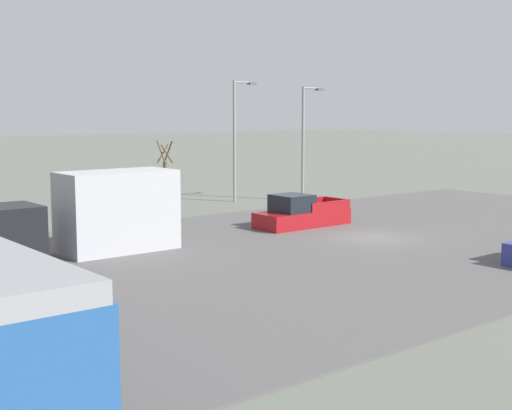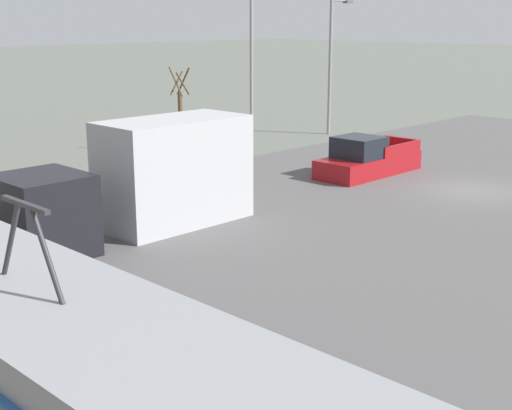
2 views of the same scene
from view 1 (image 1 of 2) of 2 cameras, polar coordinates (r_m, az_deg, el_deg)
name	(u,v)px [view 1 (image 1 of 2)]	position (r m, az deg, el deg)	size (l,w,h in m)	color
ground_plane	(375,239)	(35.18, 9.48, -2.73)	(320.00, 320.00, 0.00)	#60665B
road_surface	(375,239)	(35.18, 9.48, -2.66)	(22.99, 42.50, 0.08)	#565454
box_truck	(93,216)	(31.30, -12.93, -0.90)	(2.49, 8.53, 3.53)	black
pickup_truck	(301,214)	(38.14, 3.60, -0.73)	(2.04, 5.39, 1.75)	maroon
street_tree	(165,179)	(44.91, -7.28, 2.08)	(1.05, 0.87, 4.41)	brown
street_lamp_near_crossing	(305,135)	(49.86, 3.96, 5.62)	(0.36, 1.95, 7.92)	gray
street_lamp_mid_block	(237,132)	(49.16, -1.56, 5.84)	(0.36, 1.95, 8.31)	gray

